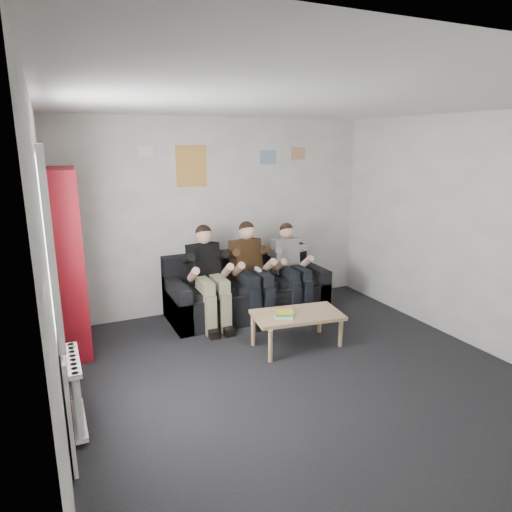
{
  "coord_description": "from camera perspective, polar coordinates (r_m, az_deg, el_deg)",
  "views": [
    {
      "loc": [
        -2.21,
        -3.54,
        2.38
      ],
      "look_at": [
        0.01,
        1.3,
        1.03
      ],
      "focal_mm": 32.0,
      "sensor_mm": 36.0,
      "label": 1
    }
  ],
  "objects": [
    {
      "name": "poster_sign",
      "position": [
        6.15,
        -13.64,
        12.6
      ],
      "size": [
        0.2,
        0.01,
        0.14
      ],
      "primitive_type": "cube",
      "color": "white",
      "rests_on": "room_shell"
    },
    {
      "name": "poster_blue",
      "position": [
        6.72,
        1.53,
        12.23
      ],
      "size": [
        0.25,
        0.01,
        0.2
      ],
      "primitive_type": "cube",
      "color": "#3875C1",
      "rests_on": "room_shell"
    },
    {
      "name": "person_right",
      "position": [
        6.46,
        4.47,
        -1.52
      ],
      "size": [
        0.37,
        0.79,
        1.26
      ],
      "rotation": [
        0.0,
        0.0,
        -0.03
      ],
      "color": "white",
      "rests_on": "sofa"
    },
    {
      "name": "bookshelf",
      "position": [
        5.59,
        -22.44,
        -0.66
      ],
      "size": [
        0.31,
        0.94,
        2.1
      ],
      "rotation": [
        0.0,
        0.0,
        -0.08
      ],
      "color": "maroon",
      "rests_on": "ground"
    },
    {
      "name": "poster_large",
      "position": [
        6.3,
        -8.09,
        11.06
      ],
      "size": [
        0.42,
        0.01,
        0.55
      ],
      "primitive_type": "cube",
      "color": "#EDC753",
      "rests_on": "room_shell"
    },
    {
      "name": "person_middle",
      "position": [
        6.18,
        -0.5,
        -1.95
      ],
      "size": [
        0.4,
        0.86,
        1.32
      ],
      "rotation": [
        0.0,
        0.0,
        0.12
      ],
      "color": "#4C3219",
      "rests_on": "sofa"
    },
    {
      "name": "person_left",
      "position": [
        5.97,
        -5.9,
        -2.63
      ],
      "size": [
        0.4,
        0.86,
        1.32
      ],
      "rotation": [
        0.0,
        0.0,
        0.13
      ],
      "color": "black",
      "rests_on": "sofa"
    },
    {
      "name": "radiator",
      "position": [
        4.26,
        -21.55,
        -15.36
      ],
      "size": [
        0.1,
        0.64,
        0.6
      ],
      "color": "white",
      "rests_on": "ground"
    },
    {
      "name": "window",
      "position": [
        3.98,
        -23.51,
        -6.88
      ],
      "size": [
        0.05,
        1.3,
        2.36
      ],
      "color": "white",
      "rests_on": "room_shell"
    },
    {
      "name": "poster_pink",
      "position": [
        6.95,
        5.32,
        12.65
      ],
      "size": [
        0.22,
        0.01,
        0.18
      ],
      "primitive_type": "cube",
      "color": "#BC3A8B",
      "rests_on": "room_shell"
    },
    {
      "name": "coffee_table",
      "position": [
        5.44,
        5.16,
        -7.64
      ],
      "size": [
        1.03,
        0.57,
        0.41
      ],
      "rotation": [
        0.0,
        0.0,
        -0.15
      ],
      "color": "tan",
      "rests_on": "ground"
    },
    {
      "name": "room_shell",
      "position": [
        4.3,
        7.08,
        0.23
      ],
      "size": [
        5.0,
        5.0,
        5.0
      ],
      "color": "black",
      "rests_on": "ground"
    },
    {
      "name": "sofa",
      "position": [
        6.47,
        -1.22,
        -4.51
      ],
      "size": [
        2.21,
        0.9,
        0.85
      ],
      "color": "black",
      "rests_on": "ground"
    },
    {
      "name": "game_cases",
      "position": [
        5.31,
        3.53,
        -7.29
      ],
      "size": [
        0.25,
        0.22,
        0.05
      ],
      "rotation": [
        0.0,
        0.0,
        -0.43
      ],
      "color": "white",
      "rests_on": "coffee_table"
    }
  ]
}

